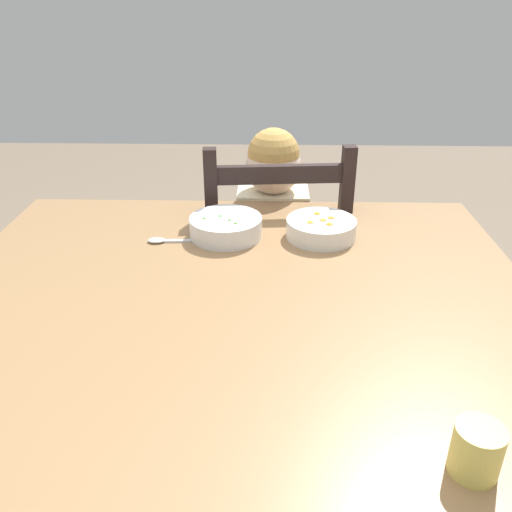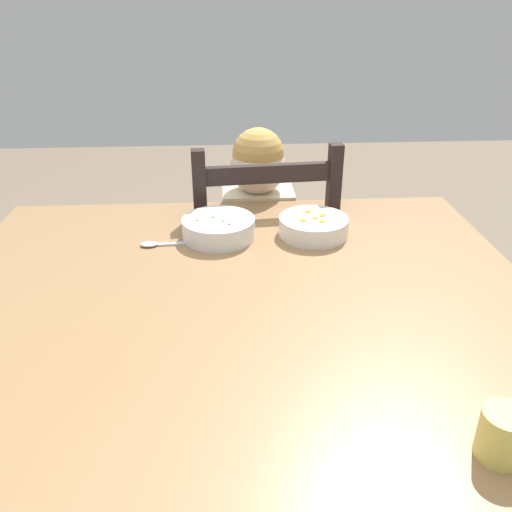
{
  "view_description": "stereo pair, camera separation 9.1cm",
  "coord_description": "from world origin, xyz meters",
  "px_view_note": "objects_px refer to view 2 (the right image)",
  "views": [
    {
      "loc": [
        0.07,
        -0.96,
        1.36
      ],
      "look_at": [
        0.04,
        0.09,
        0.82
      ],
      "focal_mm": 37.73,
      "sensor_mm": 36.0,
      "label": 1
    },
    {
      "loc": [
        -0.02,
        -0.96,
        1.36
      ],
      "look_at": [
        0.04,
        0.09,
        0.82
      ],
      "focal_mm": 37.73,
      "sensor_mm": 36.0,
      "label": 2
    }
  ],
  "objects_px": {
    "dining_table": "(240,337)",
    "child_figure": "(259,234)",
    "bowl_of_peas": "(219,227)",
    "bowl_of_carrots": "(313,226)",
    "dining_chair": "(260,282)",
    "spoon": "(158,244)",
    "drinking_cup": "(503,435)"
  },
  "relations": [
    {
      "from": "dining_table",
      "to": "dining_chair",
      "type": "height_order",
      "value": "dining_chair"
    },
    {
      "from": "spoon",
      "to": "drinking_cup",
      "type": "relative_size",
      "value": 1.86
    },
    {
      "from": "spoon",
      "to": "drinking_cup",
      "type": "height_order",
      "value": "drinking_cup"
    },
    {
      "from": "dining_table",
      "to": "bowl_of_peas",
      "type": "relative_size",
      "value": 6.86
    },
    {
      "from": "bowl_of_peas",
      "to": "spoon",
      "type": "bearing_deg",
      "value": -165.59
    },
    {
      "from": "spoon",
      "to": "bowl_of_peas",
      "type": "bearing_deg",
      "value": 14.41
    },
    {
      "from": "dining_chair",
      "to": "spoon",
      "type": "bearing_deg",
      "value": -129.5
    },
    {
      "from": "child_figure",
      "to": "dining_table",
      "type": "bearing_deg",
      "value": -97.55
    },
    {
      "from": "dining_chair",
      "to": "bowl_of_carrots",
      "type": "height_order",
      "value": "dining_chair"
    },
    {
      "from": "bowl_of_peas",
      "to": "bowl_of_carrots",
      "type": "height_order",
      "value": "bowl_of_peas"
    },
    {
      "from": "child_figure",
      "to": "drinking_cup",
      "type": "height_order",
      "value": "child_figure"
    },
    {
      "from": "child_figure",
      "to": "drinking_cup",
      "type": "xyz_separation_m",
      "value": [
        0.26,
        -1.03,
        0.17
      ]
    },
    {
      "from": "bowl_of_carrots",
      "to": "dining_chair",
      "type": "bearing_deg",
      "value": 111.42
    },
    {
      "from": "dining_chair",
      "to": "drinking_cup",
      "type": "distance_m",
      "value": 1.12
    },
    {
      "from": "child_figure",
      "to": "bowl_of_peas",
      "type": "distance_m",
      "value": 0.35
    },
    {
      "from": "dining_table",
      "to": "bowl_of_carrots",
      "type": "height_order",
      "value": "bowl_of_carrots"
    },
    {
      "from": "child_figure",
      "to": "dining_chair",
      "type": "bearing_deg",
      "value": 56.94
    },
    {
      "from": "spoon",
      "to": "drinking_cup",
      "type": "bearing_deg",
      "value": -52.36
    },
    {
      "from": "child_figure",
      "to": "spoon",
      "type": "bearing_deg",
      "value": -129.63
    },
    {
      "from": "dining_chair",
      "to": "spoon",
      "type": "height_order",
      "value": "dining_chair"
    },
    {
      "from": "bowl_of_peas",
      "to": "bowl_of_carrots",
      "type": "distance_m",
      "value": 0.24
    },
    {
      "from": "bowl_of_carrots",
      "to": "drinking_cup",
      "type": "distance_m",
      "value": 0.75
    },
    {
      "from": "child_figure",
      "to": "spoon",
      "type": "relative_size",
      "value": 7.08
    },
    {
      "from": "child_figure",
      "to": "bowl_of_peas",
      "type": "bearing_deg",
      "value": -112.64
    },
    {
      "from": "dining_table",
      "to": "spoon",
      "type": "bearing_deg",
      "value": 127.04
    },
    {
      "from": "bowl_of_carrots",
      "to": "spoon",
      "type": "bearing_deg",
      "value": -174.35
    },
    {
      "from": "bowl_of_carrots",
      "to": "child_figure",
      "type": "bearing_deg",
      "value": 112.65
    },
    {
      "from": "dining_table",
      "to": "child_figure",
      "type": "height_order",
      "value": "child_figure"
    },
    {
      "from": "dining_chair",
      "to": "child_figure",
      "type": "bearing_deg",
      "value": -123.06
    },
    {
      "from": "dining_table",
      "to": "drinking_cup",
      "type": "bearing_deg",
      "value": -52.0
    },
    {
      "from": "dining_chair",
      "to": "bowl_of_peas",
      "type": "distance_m",
      "value": 0.47
    },
    {
      "from": "bowl_of_carrots",
      "to": "dining_table",
      "type": "bearing_deg",
      "value": -123.81
    }
  ]
}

